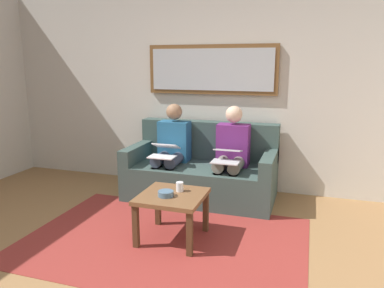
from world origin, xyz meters
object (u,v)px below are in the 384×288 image
at_px(couch, 202,171).
at_px(laptop_white, 164,151).
at_px(coffee_table, 172,201).
at_px(bowl, 166,194).
at_px(person_right, 172,147).
at_px(laptop_silver, 227,155).
at_px(cup, 180,187).
at_px(framed_mirror, 211,70).
at_px(person_left, 231,152).

distance_m(couch, laptop_white, 0.58).
distance_m(coffee_table, laptop_white, 1.04).
height_order(bowl, person_right, person_right).
bearing_deg(person_right, couch, -169.77).
xyz_separation_m(couch, laptop_silver, (-0.38, 0.32, 0.31)).
height_order(coffee_table, cup, cup).
bearing_deg(framed_mirror, bowl, 90.94).
bearing_deg(bowl, couch, -88.78).
bearing_deg(cup, couch, -84.73).
bearing_deg(couch, laptop_silver, 139.69).
distance_m(bowl, person_left, 1.27).
xyz_separation_m(laptop_silver, laptop_white, (0.75, -0.01, -0.00)).
distance_m(coffee_table, person_right, 1.25).
relative_size(framed_mirror, laptop_white, 5.02).
relative_size(person_right, laptop_white, 3.40).
height_order(coffee_table, laptop_silver, laptop_silver).
distance_m(bowl, person_right, 1.29).
xyz_separation_m(coffee_table, person_left, (-0.31, -1.15, 0.23)).
height_order(cup, laptop_white, laptop_white).
bearing_deg(coffee_table, person_left, -105.25).
xyz_separation_m(couch, cup, (-0.10, 1.12, 0.18)).
bearing_deg(couch, cup, 95.27).
bearing_deg(laptop_white, laptop_silver, 179.22).
relative_size(coffee_table, person_left, 0.52).
xyz_separation_m(bowl, laptop_silver, (-0.35, -0.96, 0.16)).
relative_size(laptop_silver, person_right, 0.28).
distance_m(coffee_table, bowl, 0.12).
distance_m(coffee_table, person_left, 1.21).
bearing_deg(person_left, laptop_silver, 90.00).
relative_size(bowl, person_left, 0.13).
bearing_deg(cup, laptop_silver, -108.93).
bearing_deg(framed_mirror, person_left, 129.50).
bearing_deg(cup, person_left, -104.61).
distance_m(couch, framed_mirror, 1.30).
distance_m(couch, laptop_silver, 0.58).
relative_size(framed_mirror, laptop_silver, 5.19).
xyz_separation_m(framed_mirror, coffee_table, (-0.06, 1.61, -1.18)).
relative_size(cup, laptop_silver, 0.28).
bearing_deg(cup, coffee_table, 68.30).
distance_m(framed_mirror, person_right, 1.11).
height_order(framed_mirror, person_left, framed_mirror).
distance_m(framed_mirror, person_left, 1.11).
bearing_deg(framed_mirror, laptop_silver, 118.00).
relative_size(framed_mirror, coffee_table, 2.86).
relative_size(couch, coffee_table, 3.04).
relative_size(couch, laptop_silver, 5.51).
relative_size(framed_mirror, person_left, 1.47).
height_order(cup, person_right, person_right).
bearing_deg(bowl, person_right, -71.60).
xyz_separation_m(person_left, person_right, (0.75, 0.00, 0.00)).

